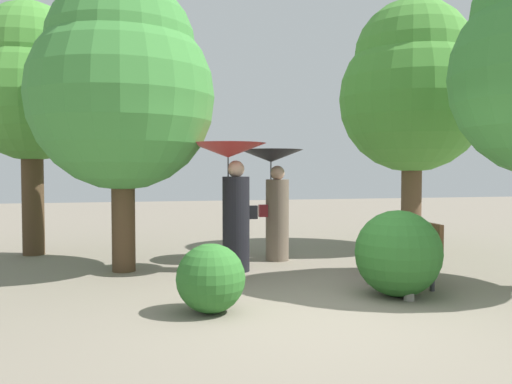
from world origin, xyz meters
name	(u,v)px	position (x,y,z in m)	size (l,w,h in m)	color
ground_plane	(325,316)	(0.00, 0.00, 0.00)	(40.00, 40.00, 0.00)	gray
person_left	(232,184)	(-0.48, 2.58, 1.30)	(1.12, 1.12, 1.90)	black
person_right	(274,185)	(0.36, 3.33, 1.25)	(1.06, 1.06, 1.84)	#6B5B4C
park_bench	(401,243)	(1.63, 1.44, 0.51)	(0.52, 1.51, 0.83)	#38383D
tree_near_left	(122,83)	(-2.05, 2.96, 2.78)	(2.72, 2.72, 4.34)	#4C3823
tree_mid_left	(31,84)	(-3.63, 4.87, 3.00)	(2.24, 2.24, 4.43)	#4C3823
tree_mid_right	(413,86)	(3.25, 3.99, 3.08)	(2.76, 2.76, 4.70)	brown
bush_path_left	(398,253)	(1.16, 0.62, 0.51)	(1.03, 1.03, 1.03)	#2D6B28
bush_path_right	(211,278)	(-1.12, 0.41, 0.37)	(0.73, 0.73, 0.73)	#2D6B28
path_marker_post	(409,274)	(1.18, 0.40, 0.31)	(0.12, 0.12, 0.63)	gray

